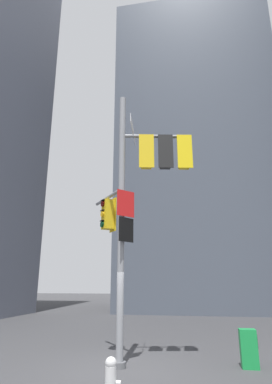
% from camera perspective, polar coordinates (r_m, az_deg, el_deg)
% --- Properties ---
extents(ground, '(120.00, 120.00, 0.00)m').
position_cam_1_polar(ground, '(9.65, -3.06, -29.39)').
color(ground, '#38383A').
extents(building_mid_block, '(13.76, 13.76, 28.22)m').
position_cam_1_polar(building_mid_block, '(32.74, 10.82, 5.40)').
color(building_mid_block, '#4C5460').
rests_on(building_mid_block, ground).
extents(signal_pole_assembly, '(3.62, 2.56, 8.27)m').
position_cam_1_polar(signal_pole_assembly, '(9.98, 0.50, 0.69)').
color(signal_pole_assembly, gray).
rests_on(signal_pole_assembly, ground).
extents(fire_hydrant, '(0.33, 0.23, 0.80)m').
position_cam_1_polar(fire_hydrant, '(7.12, -4.61, -30.68)').
color(fire_hydrant, silver).
rests_on(fire_hydrant, ground).
extents(newspaper_box, '(0.45, 0.36, 0.98)m').
position_cam_1_polar(newspaper_box, '(9.99, 19.83, -25.21)').
color(newspaper_box, '#198C3F').
rests_on(newspaper_box, ground).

